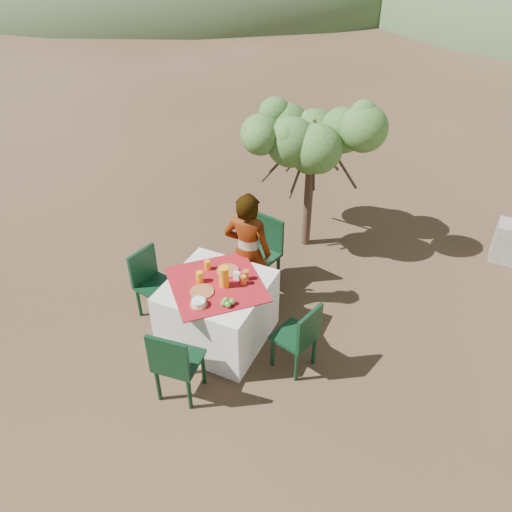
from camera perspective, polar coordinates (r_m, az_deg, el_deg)
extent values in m
plane|color=#352318|center=(5.37, -3.31, -13.08)|extent=(160.00, 160.00, 0.00)
cube|color=white|center=(5.48, -4.38, -6.30)|extent=(1.02, 1.02, 0.75)
cube|color=maroon|center=(5.23, -4.56, -3.21)|extent=(1.30, 1.30, 0.01)
cylinder|color=black|center=(6.24, -1.90, -1.84)|extent=(0.04, 0.04, 0.46)
cylinder|color=black|center=(6.07, 0.61, -3.08)|extent=(0.04, 0.04, 0.46)
cylinder|color=black|center=(6.46, 0.08, -0.37)|extent=(0.04, 0.04, 0.46)
cylinder|color=black|center=(6.29, 2.55, -1.53)|extent=(0.04, 0.04, 0.46)
cube|color=black|center=(6.12, 0.34, 0.02)|extent=(0.51, 0.51, 0.04)
cube|color=black|center=(6.11, 1.47, 2.71)|extent=(0.43, 0.14, 0.45)
cylinder|color=black|center=(5.14, -6.06, -12.56)|extent=(0.04, 0.04, 0.44)
cylinder|color=black|center=(5.25, -9.44, -11.61)|extent=(0.04, 0.04, 0.44)
cylinder|color=black|center=(4.95, -7.62, -15.24)|extent=(0.04, 0.04, 0.44)
cylinder|color=black|center=(5.06, -11.12, -14.18)|extent=(0.04, 0.04, 0.44)
cube|color=black|center=(4.93, -8.79, -11.71)|extent=(0.45, 0.45, 0.04)
cube|color=black|center=(4.65, -10.04, -11.34)|extent=(0.41, 0.09, 0.43)
cylinder|color=black|center=(5.80, -11.10, -6.35)|extent=(0.04, 0.04, 0.42)
cylinder|color=black|center=(5.96, -8.97, -4.73)|extent=(0.04, 0.04, 0.42)
cylinder|color=black|center=(5.99, -13.24, -5.12)|extent=(0.04, 0.04, 0.42)
cylinder|color=black|center=(6.14, -11.12, -3.59)|extent=(0.04, 0.04, 0.42)
cube|color=black|center=(5.84, -11.34, -3.38)|extent=(0.45, 0.45, 0.04)
cube|color=black|center=(5.81, -12.82, -1.02)|extent=(0.11, 0.39, 0.41)
cylinder|color=black|center=(5.45, 3.98, -9.00)|extent=(0.04, 0.04, 0.41)
cylinder|color=black|center=(5.28, 1.90, -10.82)|extent=(0.04, 0.04, 0.41)
cylinder|color=black|center=(5.33, 6.67, -10.49)|extent=(0.04, 0.04, 0.41)
cylinder|color=black|center=(5.16, 4.64, -12.43)|extent=(0.04, 0.04, 0.41)
cube|color=black|center=(5.16, 4.40, -9.10)|extent=(0.47, 0.47, 0.04)
cube|color=black|center=(4.93, 6.14, -8.20)|extent=(0.14, 0.38, 0.40)
imported|color=#8C6651|center=(5.66, -0.95, 0.37)|extent=(0.60, 0.44, 1.51)
cylinder|color=#483224|center=(6.84, 5.98, 6.35)|extent=(0.12, 0.12, 1.39)
sphere|color=#265820|center=(6.53, 6.36, 11.68)|extent=(0.60, 0.60, 0.60)
sphere|color=#265820|center=(6.33, 11.20, 11.90)|extent=(0.56, 0.56, 0.56)
sphere|color=#265820|center=(6.73, 2.63, 13.56)|extent=(0.52, 0.52, 0.52)
sphere|color=#265820|center=(6.91, 8.88, 14.65)|extent=(0.54, 0.54, 0.54)
sphere|color=#265820|center=(6.06, 5.21, 10.31)|extent=(0.48, 0.48, 0.48)
cylinder|color=brown|center=(5.38, -3.24, -1.67)|extent=(0.24, 0.24, 0.01)
cylinder|color=brown|center=(5.13, -6.20, -4.08)|extent=(0.25, 0.25, 0.01)
cylinder|color=orange|center=(5.40, -5.58, -1.03)|extent=(0.07, 0.07, 0.11)
cylinder|color=orange|center=(5.24, -6.46, -2.38)|extent=(0.07, 0.07, 0.12)
cylinder|color=orange|center=(5.12, -3.68, -2.38)|extent=(0.11, 0.11, 0.23)
cylinder|color=brown|center=(4.98, -6.56, -5.56)|extent=(0.18, 0.18, 0.01)
cylinder|color=white|center=(4.96, -6.59, -5.28)|extent=(0.14, 0.14, 0.05)
cylinder|color=orange|center=(5.18, -1.45, -2.75)|extent=(0.06, 0.06, 0.10)
cylinder|color=orange|center=(5.24, -1.17, -2.18)|extent=(0.07, 0.07, 0.11)
cube|color=white|center=(5.24, -2.18, -2.28)|extent=(0.07, 0.04, 0.09)
sphere|color=#53832F|center=(4.97, -3.47, -5.07)|extent=(0.07, 0.07, 0.07)
sphere|color=#53832F|center=(4.95, -2.74, -5.22)|extent=(0.07, 0.07, 0.07)
sphere|color=#53832F|center=(4.92, -3.24, -5.55)|extent=(0.07, 0.07, 0.07)
sphere|color=#53832F|center=(4.94, -3.73, -5.39)|extent=(0.07, 0.07, 0.07)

